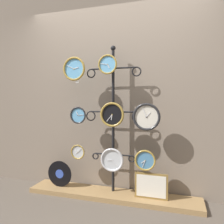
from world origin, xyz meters
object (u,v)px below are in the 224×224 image
Objects in this scene: clock_middle_left at (78,115)px; clock_bottom_left at (78,152)px; clock_top_left at (74,69)px; clock_middle_right at (146,117)px; clock_bottom_right at (145,160)px; clock_middle_center at (112,115)px; clock_bottom_center at (112,160)px; clock_top_center at (108,64)px; vinyl_record at (60,174)px; picture_frame at (151,186)px; display_stand at (113,147)px.

clock_middle_left reaches higher than clock_bottom_left.
clock_middle_right is at bearing 1.62° from clock_top_left.
clock_middle_left is 0.88× the size of clock_bottom_right.
clock_middle_center is at bearing -177.06° from clock_middle_right.
clock_bottom_left is (-0.90, 0.02, -0.48)m from clock_middle_right.
clock_middle_right is at bearing -1.49° from clock_bottom_left.
clock_middle_center is at bearing -5.28° from clock_bottom_left.
clock_bottom_center is (0.49, -0.05, -0.06)m from clock_bottom_left.
clock_top_center reaches higher than clock_top_left.
clock_bottom_right is 0.71× the size of vinyl_record.
clock_bottom_left is 0.78× the size of clock_bottom_right.
clock_bottom_left is (-0.43, 0.04, -1.12)m from clock_top_center.
clock_middle_center reaches higher than clock_bottom_right.
picture_frame is at bearing -0.30° from clock_middle_left.
vinyl_record is at bearing 178.01° from clock_middle_left.
clock_top_center is at bearing -4.85° from clock_bottom_left.
display_stand is 6.31× the size of clock_middle_center.
clock_bottom_center is at bearing -79.56° from display_stand.
clock_bottom_center is (0.00, -0.00, -0.56)m from clock_middle_center.
clock_middle_center reaches higher than clock_middle_right.
clock_top_left is 1.25m from clock_bottom_center.
vinyl_record is (-0.76, 0.04, -0.82)m from clock_middle_center.
clock_top_center is 0.74× the size of clock_middle_right.
clock_middle_left is (-0.41, 0.02, -0.63)m from clock_top_center.
clock_bottom_right is (0.47, -0.00, -1.15)m from clock_top_center.
clock_top_center is 0.69× the size of vinyl_record.
clock_bottom_left is at bearing 174.72° from clock_middle_center.
vinyl_record is at bearing -179.04° from clock_bottom_left.
display_stand reaches higher than picture_frame.
clock_middle_center reaches higher than clock_bottom_left.
clock_middle_right is 1.42m from vinyl_record.
clock_bottom_right is at bearing -2.41° from clock_bottom_left.
clock_middle_right is 0.68m from clock_bottom_center.
clock_middle_left is (0.03, 0.04, -0.60)m from clock_top_left.
clock_middle_center is 0.93× the size of clock_middle_right.
clock_top_center reaches higher than clock_bottom_right.
display_stand is 8.65× the size of clock_middle_left.
clock_top_center reaches higher than vinyl_record.
clock_bottom_center is at bearing -9.45° from clock_top_center.
clock_bottom_center is (-0.42, -0.02, -0.54)m from clock_middle_right.
clock_middle_center is at bearing 0.54° from clock_top_left.
display_stand reaches higher than vinyl_record.
clock_middle_left is 0.89m from clock_middle_right.
clock_bottom_right is 0.64× the size of picture_frame.
clock_top_center is 1.60m from vinyl_record.
clock_top_left is at bearing -179.25° from clock_bottom_right.
display_stand is at bearing 167.89° from clock_middle_right.
clock_top_left is 1.38× the size of clock_middle_left.
clock_bottom_left is at bearing 178.84° from picture_frame.
clock_bottom_left is (-0.49, 0.04, -0.50)m from clock_middle_center.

